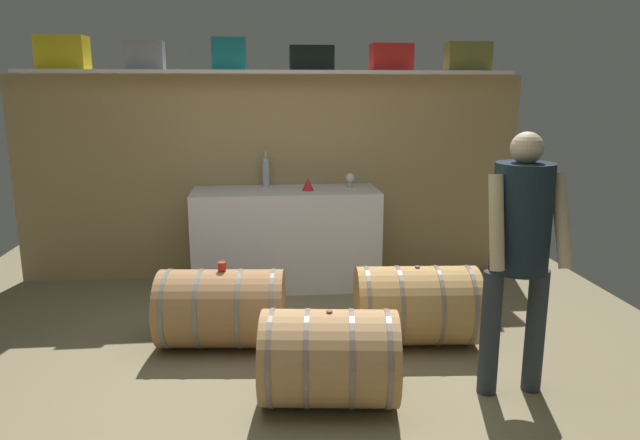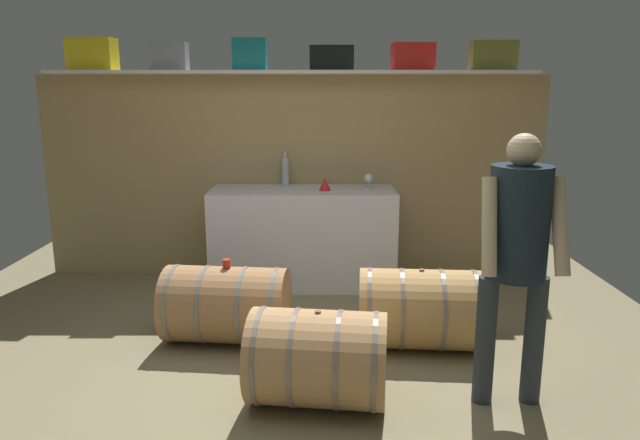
% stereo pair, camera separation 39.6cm
% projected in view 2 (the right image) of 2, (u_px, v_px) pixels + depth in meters
% --- Properties ---
extents(ground_plane, '(6.10, 7.99, 0.02)m').
position_uv_depth(ground_plane, '(284.00, 348.00, 4.25)').
color(ground_plane, '#7F7454').
extents(back_wall_panel, '(4.90, 0.10, 1.97)m').
position_uv_depth(back_wall_panel, '(293.00, 177.00, 5.79)').
color(back_wall_panel, tan).
rests_on(back_wall_panel, ground).
extents(high_shelf_board, '(4.51, 0.40, 0.03)m').
position_uv_depth(high_shelf_board, '(291.00, 72.00, 5.42)').
color(high_shelf_board, white).
rests_on(high_shelf_board, back_wall_panel).
extents(toolcase_yellow, '(0.44, 0.25, 0.29)m').
position_uv_depth(toolcase_yellow, '(91.00, 54.00, 5.38)').
color(toolcase_yellow, yellow).
rests_on(toolcase_yellow, high_shelf_board).
extents(toolcase_grey, '(0.33, 0.19, 0.25)m').
position_uv_depth(toolcase_grey, '(168.00, 56.00, 5.39)').
color(toolcase_grey, gray).
rests_on(toolcase_grey, high_shelf_board).
extents(toolcase_teal, '(0.31, 0.28, 0.29)m').
position_uv_depth(toolcase_teal, '(249.00, 55.00, 5.39)').
color(toolcase_teal, '#14747A').
rests_on(toolcase_teal, high_shelf_board).
extents(toolcase_black, '(0.41, 0.27, 0.22)m').
position_uv_depth(toolcase_black, '(331.00, 58.00, 5.40)').
color(toolcase_black, black).
rests_on(toolcase_black, high_shelf_board).
extents(toolcase_red, '(0.40, 0.22, 0.25)m').
position_uv_depth(toolcase_red, '(412.00, 57.00, 5.39)').
color(toolcase_red, red).
rests_on(toolcase_red, high_shelf_board).
extents(toolcase_olive, '(0.42, 0.23, 0.27)m').
position_uv_depth(toolcase_olive, '(492.00, 56.00, 5.39)').
color(toolcase_olive, olive).
rests_on(toolcase_olive, high_shelf_board).
extents(work_cabinet, '(1.72, 0.64, 0.92)m').
position_uv_depth(work_cabinet, '(302.00, 237.00, 5.53)').
color(work_cabinet, silver).
rests_on(work_cabinet, ground).
extents(wine_bottle_clear, '(0.07, 0.07, 0.33)m').
position_uv_depth(wine_bottle_clear, '(284.00, 170.00, 5.62)').
color(wine_bottle_clear, '#AFBDBC').
rests_on(wine_bottle_clear, work_cabinet).
extents(wine_glass, '(0.08, 0.08, 0.14)m').
position_uv_depth(wine_glass, '(367.00, 179.00, 5.46)').
color(wine_glass, white).
rests_on(wine_glass, work_cabinet).
extents(red_funnel, '(0.11, 0.11, 0.12)m').
position_uv_depth(red_funnel, '(324.00, 184.00, 5.36)').
color(red_funnel, red).
rests_on(red_funnel, work_cabinet).
extents(wine_barrel_near, '(0.94, 0.65, 0.58)m').
position_uv_depth(wine_barrel_near, '(226.00, 305.00, 4.28)').
color(wine_barrel_near, '#A5764A').
rests_on(wine_barrel_near, ground).
extents(wine_barrel_far, '(0.91, 0.64, 0.59)m').
position_uv_depth(wine_barrel_far, '(419.00, 309.00, 4.18)').
color(wine_barrel_far, tan).
rests_on(wine_barrel_far, ground).
extents(wine_barrel_flank, '(0.86, 0.66, 0.59)m').
position_uv_depth(wine_barrel_flank, '(317.00, 358.00, 3.42)').
color(wine_barrel_flank, tan).
rests_on(wine_barrel_flank, ground).
extents(tasting_cup, '(0.06, 0.06, 0.06)m').
position_uv_depth(tasting_cup, '(226.00, 263.00, 4.21)').
color(tasting_cup, red).
rests_on(tasting_cup, wine_barrel_near).
extents(winemaker_pouring, '(0.47, 0.40, 1.60)m').
position_uv_depth(winemaker_pouring, '(516.00, 243.00, 3.29)').
color(winemaker_pouring, '#2B3239').
rests_on(winemaker_pouring, ground).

